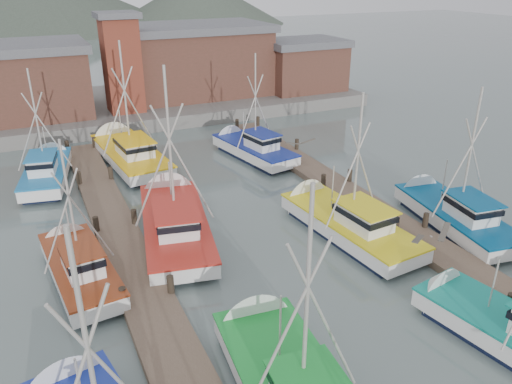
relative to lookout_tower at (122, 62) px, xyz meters
name	(u,v)px	position (x,y,z in m)	size (l,w,h in m)	color
ground	(355,330)	(2.00, -33.00, -5.55)	(260.00, 260.00, 0.00)	#50605E
dock_left	(154,315)	(-5.00, -28.96, -5.34)	(2.30, 46.00, 1.50)	brown
dock_right	(422,242)	(9.00, -28.96, -5.34)	(2.30, 46.00, 1.50)	brown
quay	(139,105)	(2.00, 4.00, -4.95)	(44.00, 16.00, 1.20)	slate
shed_left	(12,81)	(-9.00, 2.00, -1.21)	(12.72, 8.48, 6.20)	brown
shed_center	(194,59)	(8.00, 4.00, -0.86)	(14.84, 9.54, 6.90)	brown
shed_right	(303,64)	(19.00, 1.00, -1.71)	(8.48, 6.36, 5.20)	brown
lookout_tower	(122,62)	(0.00, 0.00, 0.00)	(3.60, 3.60, 8.50)	maroon
distant_hills	(1,31)	(-10.76, 89.59, -5.55)	(175.00, 140.00, 42.00)	#475446
boat_5	(508,330)	(6.66, -36.08, -4.87)	(3.95, 8.77, 8.58)	black
boat_8	(174,221)	(-2.12, -22.19, -4.87)	(5.07, 10.66, 10.01)	black
boat_9	(343,221)	(6.04, -26.05, -4.87)	(3.71, 9.55, 8.59)	black
boat_10	(78,265)	(-7.35, -24.59, -4.87)	(3.08, 7.87, 7.42)	black
boat_11	(450,213)	(12.01, -27.75, -4.87)	(3.89, 9.00, 8.55)	black
boat_12	(128,153)	(-2.08, -10.17, -4.87)	(4.22, 10.67, 9.75)	black
boat_13	(250,148)	(6.53, -13.05, -4.87)	(3.97, 8.71, 8.43)	black
boat_14	(48,170)	(-7.71, -11.41, -4.87)	(3.97, 8.54, 8.19)	black
gull_near	(431,236)	(-0.14, -38.03, 1.73)	(1.49, 0.65, 0.24)	gray
gull_far	(301,143)	(2.98, -26.53, 0.12)	(1.55, 0.62, 0.24)	gray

